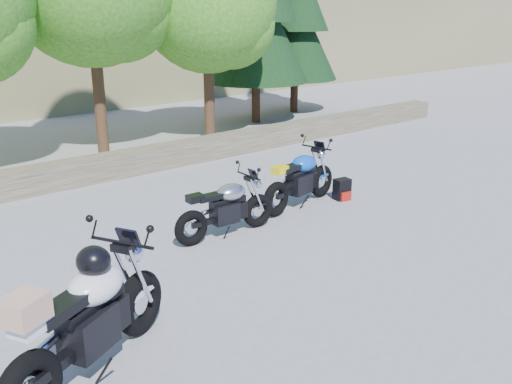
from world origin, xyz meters
TOP-DOWN VIEW (x-y plane):
  - ground at (0.00, 0.00)m, footprint 90.00×90.00m
  - stone_wall at (0.00, 5.50)m, footprint 22.00×0.55m
  - tree_decid_right at (3.71, 6.94)m, footprint 3.54×3.54m
  - conifer_far at (8.40, 8.80)m, footprint 2.82×2.82m
  - silver_bike at (-0.10, 1.36)m, footprint 1.83×0.58m
  - white_bike at (-3.26, -0.66)m, footprint 2.18×1.24m
  - blue_bike at (1.77, 1.64)m, footprint 2.00×0.66m
  - backpack at (2.63, 1.40)m, footprint 0.32×0.28m

SIDE VIEW (x-z plane):
  - ground at x=0.00m, z-range 0.00..0.00m
  - backpack at x=2.63m, z-range -0.01..0.39m
  - stone_wall at x=0.00m, z-range 0.00..0.50m
  - silver_bike at x=-0.10m, z-range -0.01..0.90m
  - blue_bike at x=1.77m, z-range -0.01..1.00m
  - white_bike at x=-3.26m, z-range -0.01..1.29m
  - conifer_far at x=8.40m, z-range 0.13..6.41m
  - tree_decid_right at x=3.71m, z-range 0.79..6.20m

